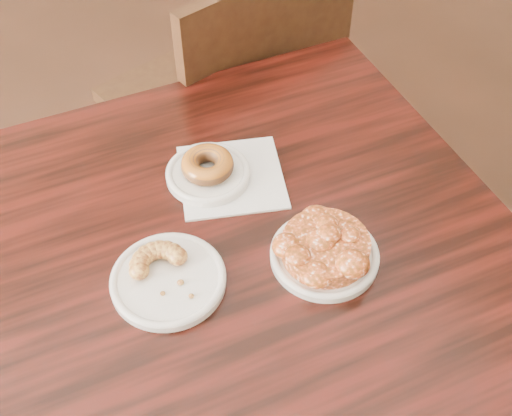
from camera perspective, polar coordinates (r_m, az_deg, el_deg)
name	(u,v)px	position (r m, az deg, el deg)	size (l,w,h in m)	color
cafe_table	(246,358)	(1.31, -0.85, -13.18)	(0.84, 0.84, 0.75)	black
chair_far	(216,101)	(1.71, -3.60, 9.49)	(0.51, 0.51, 0.90)	black
napkin	(231,177)	(1.08, -2.20, 2.79)	(0.17, 0.17, 0.00)	white
plate_donut	(208,174)	(1.08, -4.28, 3.04)	(0.14, 0.14, 0.01)	white
plate_cruller	(168,280)	(0.95, -7.80, -6.37)	(0.17, 0.17, 0.01)	silver
plate_fritter	(324,256)	(0.98, 6.09, -4.22)	(0.16, 0.16, 0.01)	silver
glazed_donut	(207,165)	(1.06, -4.34, 3.86)	(0.09, 0.09, 0.03)	brown
apple_fritter	(326,244)	(0.95, 6.23, -3.22)	(0.18, 0.18, 0.04)	#4A2207
cruller_fragment	(167,272)	(0.94, -7.92, -5.68)	(0.10, 0.10, 0.03)	#653114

